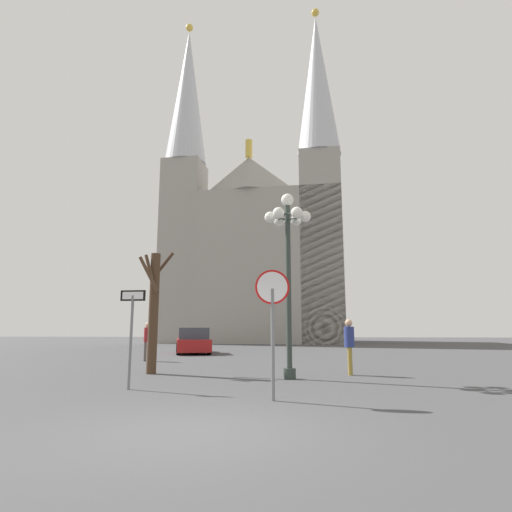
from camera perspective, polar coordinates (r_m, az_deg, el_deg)
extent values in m
plane|color=#424244|center=(6.50, -8.49, -22.82)|extent=(120.00, 120.00, 0.00)
cube|color=gray|center=(44.82, 0.22, -2.27)|extent=(18.79, 14.44, 14.68)
pyramid|color=gray|center=(41.81, -0.99, 11.17)|extent=(6.35, 2.53, 3.50)
cylinder|color=gold|center=(42.83, -0.98, 14.48)|extent=(0.70, 0.70, 1.80)
cube|color=gray|center=(42.45, -10.03, 0.79)|extent=(4.21, 4.21, 18.32)
cone|color=#B7BAC1|center=(48.47, -9.39, 20.90)|extent=(4.27, 4.27, 15.58)
sphere|color=gold|center=(53.11, -9.11, 28.53)|extent=(0.80, 0.80, 0.80)
cube|color=gray|center=(40.10, 9.00, 1.38)|extent=(4.21, 4.21, 18.32)
cone|color=#B7BAC1|center=(46.43, 8.40, 22.37)|extent=(4.27, 4.27, 15.58)
sphere|color=gold|center=(51.25, 8.13, 30.15)|extent=(0.80, 0.80, 0.80)
cylinder|color=slate|center=(8.86, 2.31, -11.91)|extent=(0.08, 0.08, 2.29)
cylinder|color=red|center=(8.90, 2.26, -4.27)|extent=(0.74, 0.14, 0.74)
cylinder|color=white|center=(8.88, 2.25, -4.26)|extent=(0.64, 0.10, 0.65)
cylinder|color=slate|center=(10.87, -16.81, -11.18)|extent=(0.07, 0.07, 2.27)
cube|color=black|center=(10.90, -16.52, -5.22)|extent=(0.65, 0.07, 0.26)
cube|color=white|center=(10.88, -16.55, -5.22)|extent=(0.54, 0.04, 0.19)
cylinder|color=#2D3833|center=(12.60, 4.49, -4.59)|extent=(0.16, 0.16, 5.22)
cylinder|color=#2D3833|center=(12.62, 4.64, -15.79)|extent=(0.36, 0.36, 0.30)
sphere|color=white|center=(13.15, 4.32, 7.68)|extent=(0.39, 0.39, 0.39)
sphere|color=white|center=(13.01, 6.76, 5.39)|extent=(0.35, 0.35, 0.35)
cylinder|color=#2D3833|center=(13.00, 5.56, 5.38)|extent=(0.05, 0.54, 0.05)
sphere|color=white|center=(13.46, 5.52, 4.86)|extent=(0.35, 0.35, 0.35)
cylinder|color=#2D3833|center=(13.23, 4.95, 5.11)|extent=(0.50, 0.32, 0.05)
sphere|color=white|center=(13.45, 3.19, 4.83)|extent=(0.35, 0.35, 0.35)
cylinder|color=#2D3833|center=(13.22, 3.76, 5.10)|extent=(0.50, 0.32, 0.05)
sphere|color=white|center=(13.01, 1.95, 5.34)|extent=(0.35, 0.35, 0.35)
cylinder|color=#2D3833|center=(13.00, 3.15, 5.35)|extent=(0.05, 0.54, 0.05)
sphere|color=white|center=(12.55, 3.11, 5.91)|extent=(0.35, 0.35, 0.35)
cylinder|color=#2D3833|center=(12.77, 3.74, 5.64)|extent=(0.50, 0.32, 0.05)
sphere|color=white|center=(12.55, 5.60, 5.94)|extent=(0.35, 0.35, 0.35)
cylinder|color=#2D3833|center=(12.77, 4.97, 5.65)|extent=(0.50, 0.32, 0.05)
cylinder|color=#473323|center=(14.30, -13.88, -7.51)|extent=(0.32, 0.32, 3.95)
cylinder|color=#473323|center=(14.31, -14.46, -1.50)|extent=(0.50, 0.47, 0.92)
cylinder|color=#473323|center=(14.78, -12.78, -1.48)|extent=(0.91, 0.33, 1.01)
cylinder|color=#473323|center=(14.09, -14.50, -2.45)|extent=(0.82, 0.33, 1.23)
cube|color=maroon|center=(24.97, -8.64, -11.95)|extent=(2.90, 4.57, 0.68)
cube|color=#333D47|center=(24.74, -8.58, -10.44)|extent=(2.23, 2.73, 0.64)
cylinder|color=black|center=(26.39, -10.64, -12.13)|extent=(0.38, 0.68, 0.64)
cylinder|color=black|center=(26.46, -6.94, -12.22)|extent=(0.38, 0.68, 0.64)
cylinder|color=black|center=(23.52, -10.58, -12.44)|extent=(0.38, 0.68, 0.64)
cylinder|color=black|center=(23.60, -6.43, -12.54)|extent=(0.38, 0.68, 0.64)
cylinder|color=olive|center=(13.79, 12.73, -13.90)|extent=(0.12, 0.12, 0.86)
cylinder|color=olive|center=(13.95, 12.83, -13.85)|extent=(0.12, 0.12, 0.86)
cylinder|color=navy|center=(13.84, 12.66, -10.77)|extent=(0.32, 0.32, 0.65)
sphere|color=tan|center=(13.83, 12.59, -8.95)|extent=(0.23, 0.23, 0.23)
cylinder|color=#594C47|center=(19.68, -14.52, -12.55)|extent=(0.12, 0.12, 0.84)
cylinder|color=#594C47|center=(19.63, -14.97, -12.54)|extent=(0.12, 0.12, 0.84)
cylinder|color=maroon|center=(19.63, -14.65, -10.39)|extent=(0.32, 0.32, 0.63)
sphere|color=tan|center=(19.63, -14.60, -9.14)|extent=(0.23, 0.23, 0.23)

